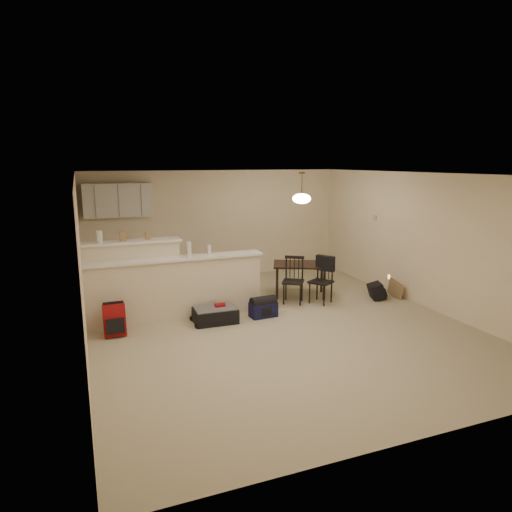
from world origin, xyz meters
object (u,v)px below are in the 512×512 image
dining_chair_far (321,281)px  navy_duffel (263,310)px  pendant_lamp (302,198)px  dining_chair_near (293,280)px  dining_table (300,268)px  red_backpack (114,320)px  suitcase (215,315)px  black_daypack (376,291)px

dining_chair_far → navy_duffel: dining_chair_far is taller
pendant_lamp → dining_chair_near: bearing=-131.5°
dining_table → dining_chair_near: dining_chair_near is taller
dining_table → dining_chair_near: 0.54m
pendant_lamp → red_backpack: size_ratio=1.23×
dining_chair_near → red_backpack: size_ratio=1.79×
suitcase → navy_duffel: navy_duffel is taller
dining_chair_far → black_daypack: 1.21m
pendant_lamp → dining_chair_far: 1.66m
red_backpack → navy_duffel: bearing=-1.1°
black_daypack → pendant_lamp: bearing=79.4°
red_backpack → dining_chair_near: bearing=8.3°
dining_table → pendant_lamp: 1.40m
dining_chair_near → navy_duffel: (-0.84, -0.54, -0.32)m
dining_chair_near → dining_chair_far: (0.50, -0.20, -0.00)m
red_backpack → navy_duffel: (2.52, -0.03, -0.12)m
dining_table → dining_chair_far: bearing=-51.0°
dining_table → dining_chair_near: (-0.34, -0.39, -0.14)m
dining_chair_near → suitcase: 1.82m
dining_table → black_daypack: 1.59m
suitcase → red_backpack: (-1.64, 0.00, 0.13)m
dining_chair_near → black_daypack: bearing=19.8°
pendant_lamp → black_daypack: bearing=-30.4°
dining_table → pendant_lamp: (0.00, 0.00, 1.40)m
suitcase → navy_duffel: size_ratio=1.53×
red_backpack → dining_chair_far: bearing=4.3°
pendant_lamp → navy_duffel: (-1.19, -0.93, -1.86)m
dining_chair_near → navy_duffel: size_ratio=1.91×
dining_table → red_backpack: (-3.70, -0.90, -0.34)m
black_daypack → dining_chair_near: bearing=96.7°
suitcase → dining_chair_far: bearing=9.5°
red_backpack → black_daypack: size_ratio=1.42×
suitcase → pendant_lamp: bearing=25.0°
pendant_lamp → red_backpack: 4.19m
suitcase → dining_chair_near: bearing=18.0°
dining_table → red_backpack: size_ratio=2.53×
dining_chair_far → suitcase: 2.26m
pendant_lamp → dining_chair_far: pendant_lamp is taller
pendant_lamp → navy_duffel: bearing=-141.8°
pendant_lamp → suitcase: pendant_lamp is taller
black_daypack → navy_duffel: bearing=113.4°
dining_table → navy_duffel: 1.58m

